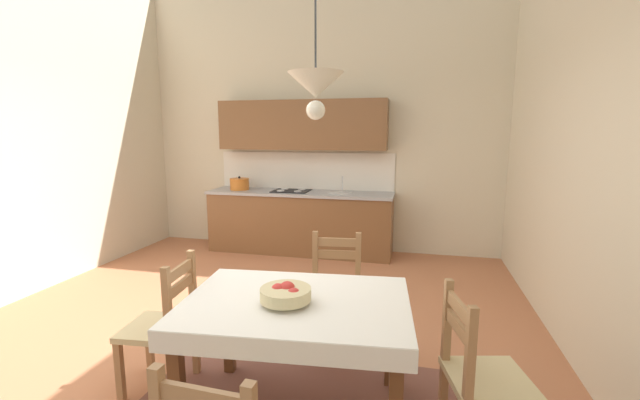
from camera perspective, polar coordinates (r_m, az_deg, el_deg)
ground_plane at (r=3.67m, az=-11.98°, el=-20.05°), size 5.83×6.71×0.10m
wall_back at (r=6.16m, az=0.05°, el=11.88°), size 5.83×0.12×4.02m
wall_right at (r=3.15m, az=37.80°, el=12.32°), size 0.12×6.71×4.02m
kitchen_cabinetry at (r=5.96m, az=-2.76°, el=0.82°), size 2.69×0.63×2.20m
dining_table at (r=2.57m, az=-3.34°, el=-16.37°), size 1.43×1.08×0.75m
dining_chair_window_side at (r=2.54m, az=21.57°, el=-22.14°), size 0.51×0.51×0.93m
dining_chair_kitchen_side at (r=3.41m, az=2.11°, el=-13.05°), size 0.47×0.47×0.93m
dining_chair_tv_side at (r=3.09m, az=-21.04°, el=-16.18°), size 0.46×0.46×0.93m
fruit_bowl at (r=2.46m, az=-4.81°, el=-12.93°), size 0.30×0.30×0.12m
pendant_lamp at (r=2.39m, az=-0.61°, el=15.54°), size 0.32×0.32×0.80m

